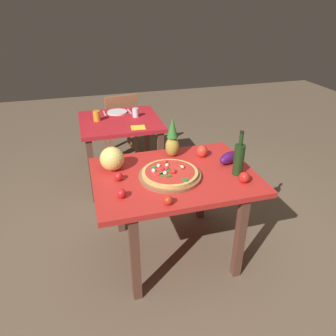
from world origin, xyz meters
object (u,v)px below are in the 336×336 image
object	(u,v)px
pineapple_left	(172,139)
tomato_at_corner	(119,177)
display_table	(174,185)
wine_bottle	(239,159)
pizza	(170,172)
pizza_board	(170,176)
drinking_glass_water	(135,113)
tomato_beside_pepper	(244,177)
drinking_glass_juice	(97,116)
fork_utensil	(105,114)
background_table	(121,130)
eggplant	(229,158)
tomato_near_board	(121,193)
bell_pepper	(202,151)
melon	(112,159)
dinner_plate	(117,112)
tomato_by_bottle	(168,200)
dining_chair	(120,122)
napkin_folded	(138,127)
knife_utensil	(130,111)

from	to	relation	value
pineapple_left	tomato_at_corner	world-z (taller)	pineapple_left
display_table	wine_bottle	xyz separation A→B (m)	(0.45, -0.13, 0.22)
display_table	pizza	distance (m)	0.14
pizza_board	pineapple_left	distance (m)	0.38
wine_bottle	drinking_glass_water	world-z (taller)	wine_bottle
pineapple_left	drinking_glass_water	bearing A→B (deg)	96.12
tomato_beside_pepper	drinking_glass_juice	bearing A→B (deg)	119.78
drinking_glass_juice	fork_utensil	bearing A→B (deg)	63.90
background_table	drinking_glass_water	distance (m)	0.25
eggplant	drinking_glass_water	xyz separation A→B (m)	(-0.50, 1.27, 0.00)
drinking_glass_juice	drinking_glass_water	size ratio (longest dim) A/B	1.14
display_table	tomato_near_board	bearing A→B (deg)	-153.89
pizza_board	tomato_beside_pepper	distance (m)	0.53
bell_pepper	drinking_glass_water	xyz separation A→B (m)	(-0.34, 1.10, 0.00)
melon	dinner_plate	xyz separation A→B (m)	(0.21, 1.32, -0.08)
display_table	tomato_by_bottle	bearing A→B (deg)	-112.39
pizza	drinking_glass_water	size ratio (longest dim) A/B	4.26
display_table	background_table	size ratio (longest dim) A/B	1.42
melon	tomato_at_corner	world-z (taller)	melon
display_table	dining_chair	size ratio (longest dim) A/B	1.40
bell_pepper	napkin_folded	distance (m)	0.86
wine_bottle	napkin_folded	distance (m)	1.24
display_table	tomato_at_corner	xyz separation A→B (m)	(-0.41, 0.02, 0.12)
pizza	bell_pepper	distance (m)	0.43
dining_chair	knife_utensil	xyz separation A→B (m)	(0.06, -0.39, 0.26)
wine_bottle	melon	bearing A→B (deg)	159.84
background_table	tomato_near_board	size ratio (longest dim) A/B	13.24
bell_pepper	drinking_glass_juice	world-z (taller)	drinking_glass_juice
display_table	napkin_folded	distance (m)	1.00
pizza	wine_bottle	size ratio (longest dim) A/B	1.20
eggplant	tomato_near_board	bearing A→B (deg)	-163.69
bell_pepper	napkin_folded	xyz separation A→B (m)	(-0.38, 0.77, -0.04)
dining_chair	pizza	world-z (taller)	dining_chair
tomato_by_bottle	tomato_beside_pepper	size ratio (longest dim) A/B	0.77
fork_utensil	tomato_at_corner	bearing A→B (deg)	-94.12
dining_chair	tomato_by_bottle	size ratio (longest dim) A/B	13.97
drinking_glass_juice	dinner_plate	world-z (taller)	drinking_glass_juice
dinner_plate	knife_utensil	distance (m)	0.14
tomato_at_corner	napkin_folded	distance (m)	1.03
display_table	fork_utensil	world-z (taller)	fork_utensil
pineapple_left	display_table	bearing A→B (deg)	-103.66
tomato_beside_pepper	dining_chair	bearing A→B (deg)	104.96
background_table	wine_bottle	size ratio (longest dim) A/B	2.48
bell_pepper	tomato_by_bottle	bearing A→B (deg)	-127.82
pineapple_left	knife_utensil	bearing A→B (deg)	96.78
display_table	pizza	world-z (taller)	pizza
tomato_at_corner	tomato_by_bottle	bearing A→B (deg)	-55.68
tomato_near_board	drinking_glass_juice	distance (m)	1.51
drinking_glass_water	napkin_folded	distance (m)	0.33
tomato_at_corner	knife_utensil	size ratio (longest dim) A/B	0.35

